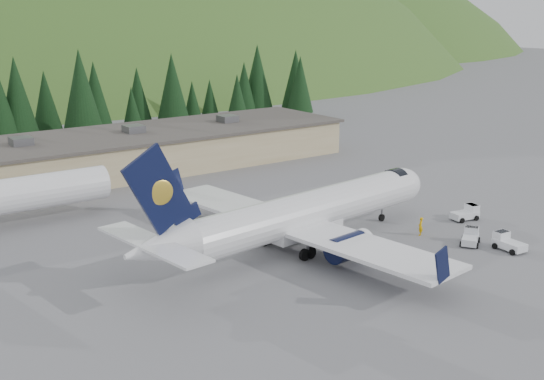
{
  "coord_description": "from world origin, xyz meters",
  "views": [
    {
      "loc": [
        -38.24,
        -46.91,
        21.54
      ],
      "look_at": [
        0.0,
        6.0,
        4.0
      ],
      "focal_mm": 45.0,
      "sensor_mm": 36.0,
      "label": 1
    }
  ],
  "objects": [
    {
      "name": "hills",
      "position": [
        53.34,
        207.38,
        -82.8
      ],
      "size": [
        614.0,
        330.0,
        300.0
      ],
      "color": "#295518",
      "rests_on": "ground"
    },
    {
      "name": "baggage_tug_c",
      "position": [
        13.86,
        -11.69,
        0.7
      ],
      "size": [
        1.95,
        3.03,
        1.57
      ],
      "rotation": [
        0.0,
        0.0,
        1.51
      ],
      "color": "silver",
      "rests_on": "ground"
    },
    {
      "name": "terminal_building",
      "position": [
        -5.01,
        38.0,
        2.62
      ],
      "size": [
        71.0,
        17.0,
        6.1
      ],
      "color": "tan",
      "rests_on": "ground"
    },
    {
      "name": "ground",
      "position": [
        0.0,
        0.0,
        0.0
      ],
      "size": [
        600.0,
        600.0,
        0.0
      ],
      "primitive_type": "plane",
      "color": "#5C5C61"
    },
    {
      "name": "baggage_tug_a",
      "position": [
        12.45,
        -8.68,
        0.65
      ],
      "size": [
        3.04,
        2.67,
        1.46
      ],
      "rotation": [
        0.0,
        0.0,
        0.58
      ],
      "color": "silver",
      "rests_on": "ground"
    },
    {
      "name": "baggage_tug_b",
      "position": [
        18.28,
        -3.55,
        0.69
      ],
      "size": [
        3.1,
        2.14,
        1.55
      ],
      "rotation": [
        0.0,
        0.0,
        -0.16
      ],
      "color": "silver",
      "rests_on": "ground"
    },
    {
      "name": "airliner",
      "position": [
        -1.04,
        -0.12,
        3.17
      ],
      "size": [
        35.84,
        33.71,
        11.89
      ],
      "rotation": [
        0.0,
        0.0,
        0.12
      ],
      "color": "white",
      "rests_on": "ground"
    },
    {
      "name": "ramp_worker",
      "position": [
        10.47,
        -4.23,
        0.91
      ],
      "size": [
        0.8,
        0.73,
        1.83
      ],
      "primitive_type": "imported",
      "rotation": [
        0.0,
        0.0,
        3.72
      ],
      "color": "#E5A602",
      "rests_on": "ground"
    },
    {
      "name": "tree_line",
      "position": [
        -9.08,
        59.65,
        7.57
      ],
      "size": [
        112.34,
        16.88,
        14.44
      ],
      "color": "black",
      "rests_on": "ground"
    }
  ]
}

